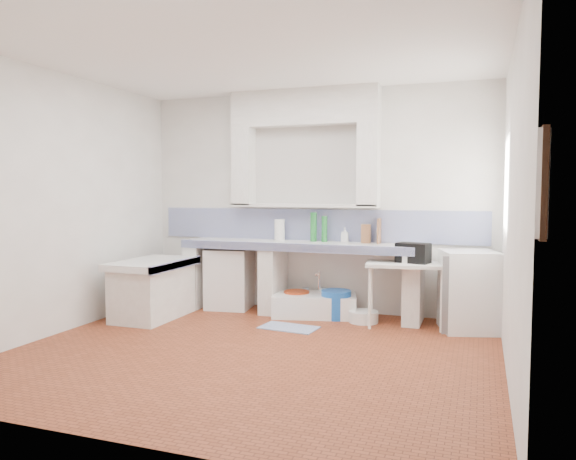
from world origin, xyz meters
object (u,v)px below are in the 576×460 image
(sink, at_px, (315,306))
(fridge, at_px, (469,291))
(stove, at_px, (230,278))
(side_table, at_px, (405,295))

(sink, bearing_deg, fridge, -17.27)
(stove, distance_m, sink, 1.22)
(side_table, height_order, fridge, fridge)
(sink, xyz_separation_m, side_table, (1.12, -0.16, 0.24))
(fridge, bearing_deg, sink, 160.31)
(stove, relative_size, fridge, 0.89)
(stove, bearing_deg, fridge, -11.62)
(stove, xyz_separation_m, sink, (1.18, -0.07, -0.27))
(sink, bearing_deg, side_table, -22.06)
(stove, height_order, sink, stove)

